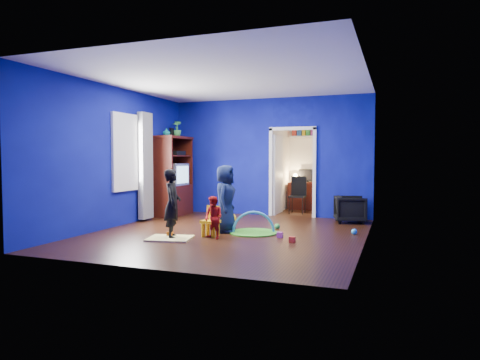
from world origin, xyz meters
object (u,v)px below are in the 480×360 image
(child_navy, at_px, (225,199))
(kid_chair, at_px, (210,223))
(play_mat, at_px, (253,233))
(folding_chair, at_px, (297,196))
(tv_armoire, at_px, (173,176))
(toddler_red, at_px, (214,218))
(child_black, at_px, (172,204))
(study_desk, at_px, (305,196))
(armchair, at_px, (350,209))
(hopper_ball, at_px, (228,221))
(crt_tv, at_px, (174,174))
(vase, at_px, (166,132))

(child_navy, distance_m, kid_chair, 0.64)
(play_mat, bearing_deg, folding_chair, 87.09)
(tv_armoire, bearing_deg, toddler_red, -48.62)
(child_black, bearing_deg, toddler_red, -100.60)
(kid_chair, xyz_separation_m, play_mat, (0.64, 0.58, -0.24))
(kid_chair, xyz_separation_m, study_desk, (0.79, 4.64, 0.12))
(armchair, xyz_separation_m, hopper_ball, (-2.19, -1.83, -0.11))
(armchair, distance_m, crt_tv, 4.29)
(child_navy, xyz_separation_m, kid_chair, (-0.09, -0.50, -0.40))
(study_desk, distance_m, folding_chair, 0.96)
(child_navy, distance_m, folding_chair, 3.26)
(child_black, distance_m, play_mat, 1.66)
(toddler_red, xyz_separation_m, folding_chair, (0.64, 3.88, 0.08))
(child_navy, distance_m, crt_tv, 2.76)
(tv_armoire, height_order, hopper_ball, tv_armoire)
(vase, bearing_deg, study_desk, 43.39)
(child_navy, bearing_deg, kid_chair, 161.54)
(tv_armoire, height_order, study_desk, tv_armoire)
(tv_armoire, distance_m, folding_chair, 3.19)
(armchair, bearing_deg, child_navy, 119.45)
(crt_tv, xyz_separation_m, study_desk, (2.78, 2.37, -0.65))
(vase, height_order, hopper_ball, vase)
(study_desk, xyz_separation_m, folding_chair, (0.00, -0.96, 0.09))
(vase, height_order, crt_tv, vase)
(vase, bearing_deg, child_black, -58.22)
(tv_armoire, relative_size, study_desk, 2.23)
(child_navy, distance_m, vase, 2.94)
(play_mat, bearing_deg, tv_armoire, 147.56)
(child_black, bearing_deg, play_mat, -76.91)
(kid_chair, distance_m, folding_chair, 3.77)
(toddler_red, height_order, vase, vase)
(armchair, height_order, crt_tv, crt_tv)
(toddler_red, relative_size, kid_chair, 1.51)
(hopper_ball, bearing_deg, vase, 149.38)
(vase, bearing_deg, tv_armoire, 90.00)
(child_navy, xyz_separation_m, study_desk, (0.70, 4.14, -0.27))
(toddler_red, height_order, hopper_ball, toddler_red)
(toddler_red, distance_m, kid_chair, 0.28)
(crt_tv, height_order, hopper_ball, crt_tv)
(child_navy, distance_m, study_desk, 4.21)
(study_desk, bearing_deg, kid_chair, -99.70)
(vase, relative_size, play_mat, 0.20)
(child_navy, bearing_deg, toddler_red, 176.72)
(child_black, distance_m, tv_armoire, 3.07)
(vase, xyz_separation_m, play_mat, (2.66, -1.39, -2.04))
(toddler_red, bearing_deg, hopper_ball, 119.66)
(armchair, height_order, folding_chair, folding_chair)
(crt_tv, bearing_deg, tv_armoire, 180.00)
(child_navy, height_order, crt_tv, child_navy)
(child_black, relative_size, study_desk, 1.40)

